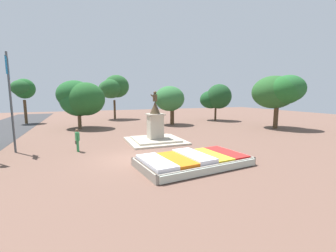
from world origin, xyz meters
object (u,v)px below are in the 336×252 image
banner_pole (10,98)px  pedestrian_with_handbag (77,139)px  flower_planter (193,161)px  statue_monument (155,132)px

banner_pole → pedestrian_with_handbag: 5.29m
flower_planter → banner_pole: 13.23m
flower_planter → banner_pole: bearing=145.2°
banner_pole → pedestrian_with_handbag: bearing=-18.0°
statue_monument → pedestrian_with_handbag: bearing=-168.1°
statue_monument → flower_planter: bearing=-90.5°
statue_monument → pedestrian_with_handbag: (-6.34, -1.33, 0.08)m
flower_planter → pedestrian_with_handbag: pedestrian_with_handbag is taller
statue_monument → banner_pole: bearing=179.9°
flower_planter → pedestrian_with_handbag: size_ratio=4.08×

